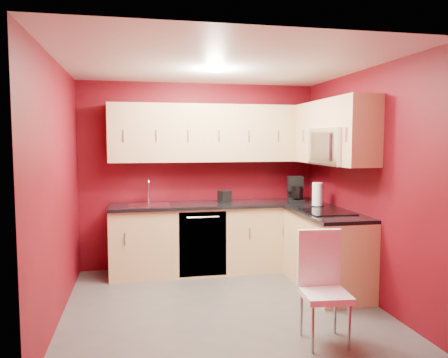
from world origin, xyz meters
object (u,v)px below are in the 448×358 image
object	(u,v)px
sink	(149,202)
paper_towel	(317,195)
microwave	(338,147)
napkin_holder	(225,196)
dining_chair	(325,289)
coffee_maker	(296,189)

from	to	relation	value
sink	paper_towel	world-z (taller)	sink
microwave	napkin_holder	world-z (taller)	microwave
sink	dining_chair	bearing A→B (deg)	-58.09
microwave	napkin_holder	size ratio (longest dim) A/B	5.15
microwave	napkin_holder	distance (m)	1.69
coffee_maker	napkin_holder	distance (m)	0.96
microwave	dining_chair	size ratio (longest dim) A/B	0.80
napkin_holder	dining_chair	bearing A→B (deg)	-80.47
coffee_maker	paper_towel	xyz separation A→B (m)	(0.11, -0.43, -0.02)
coffee_maker	paper_towel	bearing A→B (deg)	-64.48
coffee_maker	napkin_holder	xyz separation A→B (m)	(-0.94, 0.21, -0.09)
microwave	paper_towel	distance (m)	0.76
sink	paper_towel	xyz separation A→B (m)	(2.06, -0.55, 0.11)
sink	napkin_holder	xyz separation A→B (m)	(1.01, 0.10, 0.04)
coffee_maker	dining_chair	world-z (taller)	coffee_maker
napkin_holder	paper_towel	size ratio (longest dim) A/B	0.50
napkin_holder	paper_towel	world-z (taller)	paper_towel
sink	napkin_holder	world-z (taller)	sink
coffee_maker	microwave	bearing A→B (deg)	-69.60
microwave	paper_towel	world-z (taller)	microwave
sink	coffee_maker	size ratio (longest dim) A/B	1.55
dining_chair	paper_towel	bearing A→B (deg)	74.38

